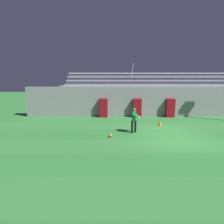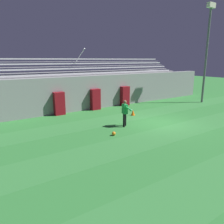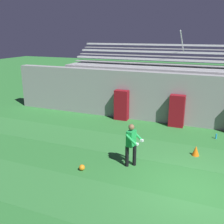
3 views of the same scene
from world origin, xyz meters
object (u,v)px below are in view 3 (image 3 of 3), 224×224
at_px(goalkeeper, 131,143).
at_px(water_bottle, 216,136).
at_px(traffic_cone, 196,151).
at_px(padding_pillar_gate_left, 177,111).
at_px(padding_pillar_far_left, 122,105).
at_px(soccer_ball, 82,167).

relative_size(goalkeeper, water_bottle, 6.96).
bearing_deg(water_bottle, traffic_cone, -108.24).
height_order(padding_pillar_gate_left, padding_pillar_far_left, same).
xyz_separation_m(goalkeeper, soccer_ball, (-1.56, -1.02, -0.84)).
xyz_separation_m(padding_pillar_gate_left, goalkeeper, (-0.87, -5.14, 0.09)).
relative_size(padding_pillar_far_left, traffic_cone, 4.14).
relative_size(padding_pillar_far_left, goalkeeper, 1.04).
relative_size(goalkeeper, soccer_ball, 7.59).
bearing_deg(traffic_cone, padding_pillar_far_left, 143.68).
relative_size(padding_pillar_far_left, soccer_ball, 7.90).
xyz_separation_m(soccer_ball, traffic_cone, (3.76, 2.86, 0.10)).
relative_size(padding_pillar_gate_left, soccer_ball, 7.90).
distance_m(traffic_cone, water_bottle, 2.37).
relative_size(padding_pillar_gate_left, goalkeeper, 1.04).
xyz_separation_m(padding_pillar_far_left, soccer_ball, (0.72, -6.15, -0.76)).
distance_m(padding_pillar_far_left, traffic_cone, 5.60).
bearing_deg(padding_pillar_far_left, traffic_cone, -36.32).
bearing_deg(soccer_ball, traffic_cone, 37.23).
xyz_separation_m(goalkeeper, traffic_cone, (2.20, 1.84, -0.74)).
xyz_separation_m(traffic_cone, water_bottle, (0.74, 2.25, -0.09)).
distance_m(goalkeeper, traffic_cone, 2.96).
distance_m(padding_pillar_gate_left, traffic_cone, 3.61).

